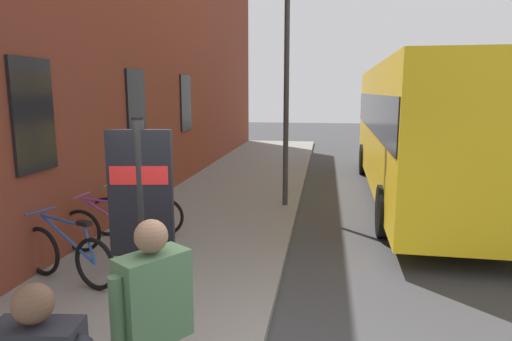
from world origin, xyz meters
TOP-DOWN VIEW (x-y plane):
  - ground at (6.00, -1.00)m, footprint 60.00×60.00m
  - sidewalk_pavement at (8.00, 1.75)m, footprint 24.00×3.50m
  - station_facade at (8.99, 3.80)m, footprint 22.00×0.65m
  - bicycle_beside_lamp at (1.62, 2.87)m, footprint 0.69×1.70m
  - bicycle_leaning_wall at (2.73, 2.80)m, footprint 0.48×1.77m
  - bicycle_end_of_row at (3.70, 2.79)m, footprint 0.48×1.76m
  - transit_info_sign at (-0.22, 0.97)m, footprint 0.17×0.56m
  - city_bus at (8.04, -3.00)m, footprint 10.55×2.82m
  - pedestrian_by_facade at (2.18, 2.31)m, footprint 0.47×0.46m
  - pedestrian_crossing_street at (-0.98, 0.57)m, footprint 0.56×0.49m
  - street_lamp at (6.39, 0.30)m, footprint 0.28×0.28m

SIDE VIEW (x-z plane):
  - ground at x=6.00m, z-range 0.00..0.00m
  - sidewalk_pavement at x=8.00m, z-range 0.00..0.12m
  - bicycle_beside_lamp at x=1.62m, z-range 0.02..1.00m
  - bicycle_leaning_wall at x=2.73m, z-range 0.02..1.00m
  - bicycle_end_of_row at x=3.70m, z-range 0.02..1.00m
  - pedestrian_by_facade at x=2.18m, z-range 0.29..1.83m
  - pedestrian_crossing_street at x=-0.98m, z-range 0.31..2.07m
  - transit_info_sign at x=-0.22m, z-range 0.52..2.92m
  - city_bus at x=8.04m, z-range 0.24..3.59m
  - street_lamp at x=6.39m, z-range 0.61..6.20m
  - station_facade at x=8.99m, z-range 0.00..9.05m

